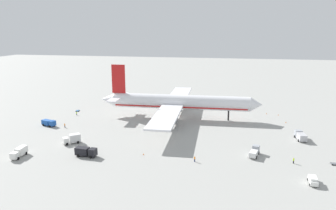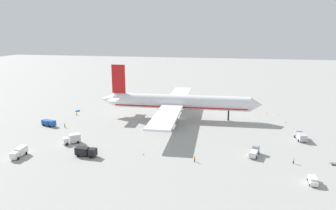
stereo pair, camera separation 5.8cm
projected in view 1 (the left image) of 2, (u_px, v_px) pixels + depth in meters
name	position (u px, v px, depth m)	size (l,w,h in m)	color
ground_plane	(180.00, 118.00, 141.21)	(600.00, 600.00, 0.00)	#9E9E99
airliner	(177.00, 102.00, 139.70)	(70.54, 77.29, 23.07)	white
service_truck_0	(254.00, 152.00, 99.28)	(3.61, 6.78, 2.68)	#999EA5
service_truck_1	(19.00, 152.00, 98.49)	(2.56, 6.65, 2.75)	white
service_truck_2	(86.00, 151.00, 98.82)	(6.81, 3.07, 2.74)	black
service_truck_3	(300.00, 136.00, 113.58)	(3.38, 7.22, 2.71)	#999EA5
service_truck_4	(49.00, 123.00, 129.74)	(6.64, 4.22, 2.49)	#194CA5
service_truck_5	(72.00, 139.00, 110.01)	(5.97, 5.63, 3.16)	white
service_van	(313.00, 180.00, 81.41)	(2.28, 4.86, 1.97)	white
baggage_cart_0	(78.00, 111.00, 153.17)	(1.86, 2.91, 0.40)	#26598C
baggage_cart_1	(335.00, 164.00, 93.02)	(3.15, 1.75, 0.40)	#595B60
ground_worker_0	(65.00, 125.00, 127.70)	(0.56, 0.56, 1.75)	#3F3F47
ground_worker_1	(195.00, 159.00, 94.91)	(0.47, 0.47, 1.72)	navy
ground_worker_2	(77.00, 113.00, 145.80)	(0.57, 0.57, 1.71)	#3F3F47
ground_worker_3	(294.00, 161.00, 93.69)	(0.53, 0.53, 1.74)	black
traffic_cone_0	(266.00, 113.00, 148.03)	(0.36, 0.36, 0.55)	orange
traffic_cone_1	(143.00, 154.00, 100.20)	(0.36, 0.36, 0.55)	orange
traffic_cone_2	(286.00, 122.00, 134.42)	(0.36, 0.36, 0.55)	orange
traffic_cone_3	(278.00, 115.00, 145.84)	(0.36, 0.36, 0.55)	orange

